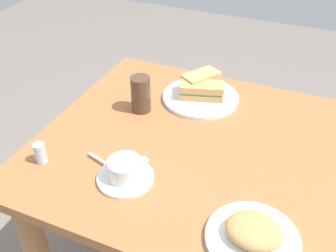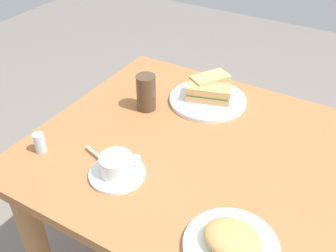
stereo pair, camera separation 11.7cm
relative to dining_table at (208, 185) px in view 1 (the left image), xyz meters
name	(u,v)px [view 1 (the left image)]	position (x,y,z in m)	size (l,w,h in m)	color
dining_table	(208,185)	(0.00, 0.00, 0.00)	(1.02, 0.83, 0.75)	#A3663A
sandwich_plate	(201,98)	(0.12, -0.24, 0.16)	(0.26, 0.26, 0.01)	white
sandwich_front	(202,91)	(0.11, -0.23, 0.19)	(0.16, 0.11, 0.05)	tan
sandwich_back	(201,81)	(0.13, -0.28, 0.20)	(0.13, 0.15, 0.06)	tan
coffee_saucer	(126,178)	(0.17, 0.21, 0.16)	(0.15, 0.15, 0.01)	white
coffee_cup	(125,168)	(0.17, 0.21, 0.19)	(0.09, 0.10, 0.05)	white
spoon	(105,163)	(0.24, 0.19, 0.17)	(0.10, 0.04, 0.01)	silver
side_plate	(252,239)	(-0.19, 0.28, 0.16)	(0.21, 0.21, 0.01)	white
side_food_pile	(254,231)	(-0.19, 0.28, 0.19)	(0.13, 0.11, 0.04)	tan
salt_shaker	(40,153)	(0.42, 0.24, 0.18)	(0.03, 0.03, 0.06)	silver
drinking_glass	(141,94)	(0.28, -0.10, 0.21)	(0.06, 0.06, 0.12)	#4F3A28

